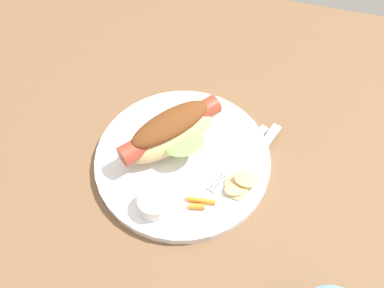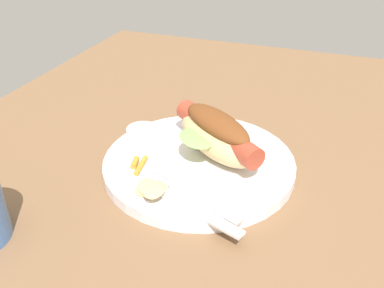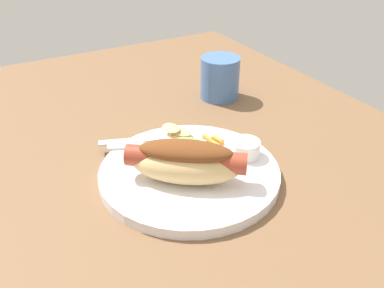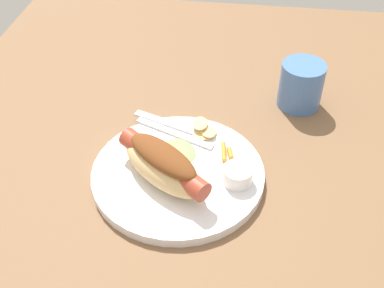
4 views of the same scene
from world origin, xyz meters
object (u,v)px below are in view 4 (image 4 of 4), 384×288
at_px(hot_dog, 164,164).
at_px(sauce_ramekin, 238,175).
at_px(knife, 172,124).
at_px(plate, 178,174).
at_px(drinking_cup, 301,85).
at_px(chips_pile, 204,130).
at_px(fork, 172,133).
at_px(carrot_garnish, 226,152).

relative_size(hot_dog, sauce_ramekin, 3.52).
bearing_deg(hot_dog, knife, 132.25).
relative_size(plate, drinking_cup, 3.14).
relative_size(hot_dog, knife, 1.11).
relative_size(chips_pile, drinking_cup, 0.67).
xyz_separation_m(chips_pile, drinking_cup, (0.13, -0.16, 0.02)).
height_order(fork, chips_pile, chips_pile).
xyz_separation_m(chips_pile, carrot_garnish, (-0.05, -0.04, -0.00)).
height_order(plate, fork, fork).
height_order(knife, drinking_cup, drinking_cup).
relative_size(sauce_ramekin, fork, 0.32).
height_order(knife, chips_pile, chips_pile).
relative_size(plate, hot_dog, 1.67).
relative_size(fork, drinking_cup, 1.65).
xyz_separation_m(plate, fork, (0.09, 0.02, 0.01)).
height_order(plate, knife, knife).
xyz_separation_m(knife, carrot_garnish, (-0.06, -0.10, 0.00)).
bearing_deg(chips_pile, fork, 99.27).
relative_size(plate, carrot_garnish, 6.42).
xyz_separation_m(carrot_garnish, drinking_cup, (0.17, -0.12, 0.02)).
relative_size(plate, sauce_ramekin, 5.88).
xyz_separation_m(plate, knife, (0.11, 0.03, 0.01)).
relative_size(plate, fork, 1.91).
bearing_deg(carrot_garnish, drinking_cup, -34.84).
distance_m(sauce_ramekin, drinking_cup, 0.25).
bearing_deg(knife, hot_dog, -65.68).
distance_m(hot_dog, fork, 0.11).
distance_m(plate, chips_pile, 0.10).
distance_m(hot_dog, sauce_ramekin, 0.11).
height_order(fork, knife, same).
distance_m(plate, fork, 0.09).
bearing_deg(plate, sauce_ramekin, -96.83).
bearing_deg(drinking_cup, sauce_ramekin, 156.69).
height_order(plate, chips_pile, chips_pile).
height_order(fork, drinking_cup, drinking_cup).
relative_size(sauce_ramekin, carrot_garnish, 1.09).
relative_size(carrot_garnish, drinking_cup, 0.49).
bearing_deg(hot_dog, plate, 89.94).
xyz_separation_m(sauce_ramekin, knife, (0.12, 0.12, -0.01)).
xyz_separation_m(sauce_ramekin, chips_pile, (0.10, 0.06, -0.01)).
distance_m(plate, carrot_garnish, 0.09).
bearing_deg(carrot_garnish, plate, 123.08).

